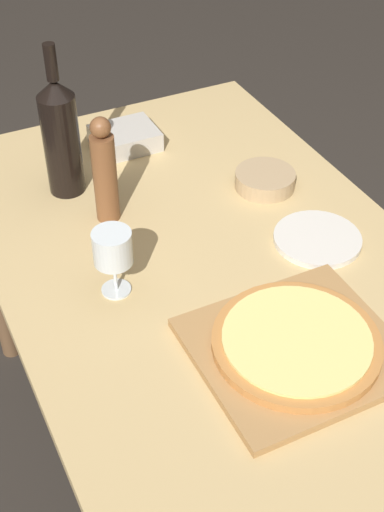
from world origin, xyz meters
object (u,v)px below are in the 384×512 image
wine_bottle (61,136)px  pepper_mill (105,172)px  small_bowl (265,180)px  pizza (296,342)px  wine_glass (113,250)px

wine_bottle → pepper_mill: wine_bottle is taller
pepper_mill → small_bowl: size_ratio=1.77×
pizza → wine_glass: bearing=128.1°
pizza → small_bowl: (0.23, 0.51, -0.01)m
wine_bottle → small_bowl: (0.45, -0.21, -0.13)m
pizza → wine_glass: (-0.25, 0.31, 0.08)m
pepper_mill → wine_bottle: bearing=108.1°
wine_bottle → small_bowl: size_ratio=2.53×
pepper_mill → wine_glass: bearing=-107.3°
wine_bottle → pepper_mill: size_ratio=1.43×
pizza → pepper_mill: size_ratio=1.22×
pepper_mill → wine_glass: size_ratio=1.73×
pizza → wine_bottle: wine_bottle is taller
pizza → wine_bottle: 0.76m
pizza → pepper_mill: (-0.17, 0.56, 0.10)m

